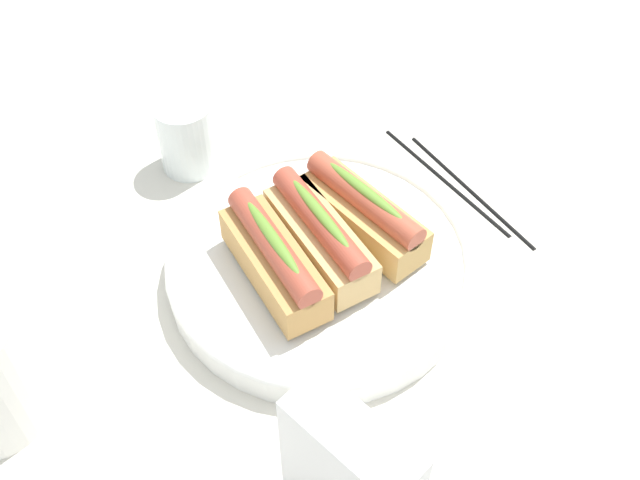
{
  "coord_description": "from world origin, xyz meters",
  "views": [
    {
      "loc": [
        -0.37,
        0.33,
        0.64
      ],
      "look_at": [
        0.03,
        0.01,
        0.06
      ],
      "focal_mm": 42.81,
      "sensor_mm": 36.0,
      "label": 1
    }
  ],
  "objects_px": {
    "hotdog_side": "(274,259)",
    "chopstick_near": "(445,180)",
    "chopstick_far": "(470,189)",
    "hotdog_back": "(320,235)",
    "water_glass": "(186,137)",
    "serving_bowl": "(320,263)",
    "hotdog_front": "(364,212)",
    "napkin_box": "(350,477)"
  },
  "relations": [
    {
      "from": "serving_bowl",
      "to": "hotdog_back",
      "type": "bearing_deg",
      "value": 158.2
    },
    {
      "from": "serving_bowl",
      "to": "hotdog_back",
      "type": "xyz_separation_m",
      "value": [
        -0.0,
        0.0,
        0.05
      ]
    },
    {
      "from": "hotdog_front",
      "to": "water_glass",
      "type": "xyz_separation_m",
      "value": [
        0.24,
        0.07,
        -0.02
      ]
    },
    {
      "from": "serving_bowl",
      "to": "chopstick_far",
      "type": "bearing_deg",
      "value": -92.62
    },
    {
      "from": "hotdog_front",
      "to": "hotdog_back",
      "type": "relative_size",
      "value": 0.98
    },
    {
      "from": "hotdog_front",
      "to": "water_glass",
      "type": "bearing_deg",
      "value": 16.44
    },
    {
      "from": "hotdog_back",
      "to": "water_glass",
      "type": "distance_m",
      "value": 0.24
    },
    {
      "from": "serving_bowl",
      "to": "hotdog_front",
      "type": "distance_m",
      "value": 0.07
    },
    {
      "from": "hotdog_front",
      "to": "napkin_box",
      "type": "bearing_deg",
      "value": 137.25
    },
    {
      "from": "water_glass",
      "to": "serving_bowl",
      "type": "bearing_deg",
      "value": -176.24
    },
    {
      "from": "hotdog_back",
      "to": "water_glass",
      "type": "height_order",
      "value": "hotdog_back"
    },
    {
      "from": "hotdog_side",
      "to": "chopstick_far",
      "type": "xyz_separation_m",
      "value": [
        -0.01,
        -0.27,
        -0.06
      ]
    },
    {
      "from": "chopstick_near",
      "to": "napkin_box",
      "type": "bearing_deg",
      "value": 127.35
    },
    {
      "from": "hotdog_back",
      "to": "serving_bowl",
      "type": "bearing_deg",
      "value": -21.8
    },
    {
      "from": "water_glass",
      "to": "chopstick_near",
      "type": "relative_size",
      "value": 0.41
    },
    {
      "from": "napkin_box",
      "to": "hotdog_front",
      "type": "bearing_deg",
      "value": -50.19
    },
    {
      "from": "hotdog_side",
      "to": "chopstick_near",
      "type": "relative_size",
      "value": 0.71
    },
    {
      "from": "hotdog_side",
      "to": "chopstick_near",
      "type": "height_order",
      "value": "hotdog_side"
    },
    {
      "from": "hotdog_back",
      "to": "napkin_box",
      "type": "relative_size",
      "value": 1.04
    },
    {
      "from": "hotdog_front",
      "to": "chopstick_far",
      "type": "height_order",
      "value": "hotdog_front"
    },
    {
      "from": "napkin_box",
      "to": "chopstick_near",
      "type": "xyz_separation_m",
      "value": [
        0.24,
        -0.35,
        -0.07
      ]
    },
    {
      "from": "hotdog_back",
      "to": "hotdog_side",
      "type": "relative_size",
      "value": 1.0
    },
    {
      "from": "hotdog_back",
      "to": "chopstick_near",
      "type": "distance_m",
      "value": 0.22
    },
    {
      "from": "chopstick_near",
      "to": "chopstick_far",
      "type": "xyz_separation_m",
      "value": [
        -0.03,
        -0.01,
        0.0
      ]
    },
    {
      "from": "hotdog_side",
      "to": "water_glass",
      "type": "bearing_deg",
      "value": -9.67
    },
    {
      "from": "chopstick_far",
      "to": "hotdog_front",
      "type": "bearing_deg",
      "value": 93.28
    },
    {
      "from": "serving_bowl",
      "to": "water_glass",
      "type": "xyz_separation_m",
      "value": [
        0.23,
        0.02,
        0.02
      ]
    },
    {
      "from": "serving_bowl",
      "to": "hotdog_front",
      "type": "bearing_deg",
      "value": -93.6
    },
    {
      "from": "chopstick_far",
      "to": "chopstick_near",
      "type": "bearing_deg",
      "value": 27.38
    },
    {
      "from": "hotdog_side",
      "to": "chopstick_near",
      "type": "xyz_separation_m",
      "value": [
        0.02,
        -0.26,
        -0.06
      ]
    },
    {
      "from": "hotdog_side",
      "to": "napkin_box",
      "type": "xyz_separation_m",
      "value": [
        -0.22,
        0.09,
        0.01
      ]
    },
    {
      "from": "hotdog_front",
      "to": "chopstick_far",
      "type": "bearing_deg",
      "value": -92.29
    },
    {
      "from": "water_glass",
      "to": "napkin_box",
      "type": "distance_m",
      "value": 0.47
    },
    {
      "from": "serving_bowl",
      "to": "chopstick_near",
      "type": "xyz_separation_m",
      "value": [
        0.02,
        -0.21,
        -0.02
      ]
    },
    {
      "from": "hotdog_front",
      "to": "hotdog_side",
      "type": "distance_m",
      "value": 0.11
    },
    {
      "from": "hotdog_front",
      "to": "chopstick_near",
      "type": "relative_size",
      "value": 0.69
    },
    {
      "from": "hotdog_front",
      "to": "chopstick_near",
      "type": "bearing_deg",
      "value": -81.21
    },
    {
      "from": "hotdog_front",
      "to": "chopstick_near",
      "type": "height_order",
      "value": "hotdog_front"
    },
    {
      "from": "serving_bowl",
      "to": "chopstick_far",
      "type": "relative_size",
      "value": 1.47
    },
    {
      "from": "hotdog_side",
      "to": "chopstick_far",
      "type": "bearing_deg",
      "value": -92.82
    },
    {
      "from": "napkin_box",
      "to": "chopstick_far",
      "type": "height_order",
      "value": "napkin_box"
    },
    {
      "from": "napkin_box",
      "to": "chopstick_near",
      "type": "bearing_deg",
      "value": -63.22
    }
  ]
}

